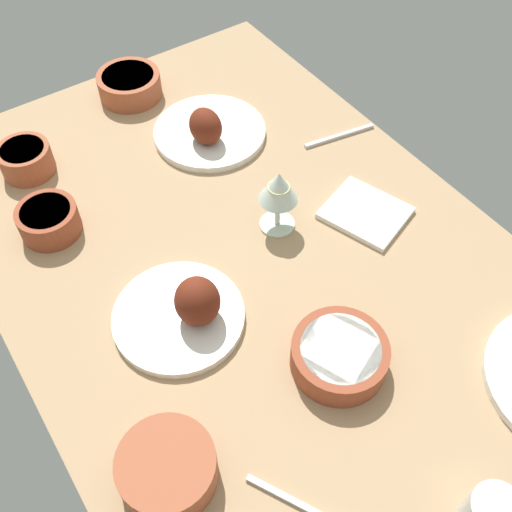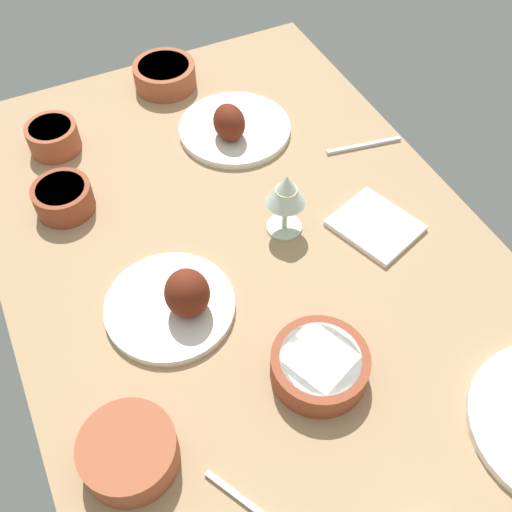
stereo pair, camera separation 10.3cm
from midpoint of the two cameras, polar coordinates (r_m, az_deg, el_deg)
dining_table at (r=114.24cm, az=-2.59°, el=-1.39°), size 140.00×90.00×4.00cm
plate_far_side at (r=104.29cm, az=-9.49°, el=-5.32°), size 23.07×23.07×10.90cm
plate_near_viewer at (r=136.23cm, az=-6.74°, el=11.65°), size 25.05×25.05×9.37cm
bowl_cream at (r=98.94cm, az=4.94°, el=-9.55°), size 15.94×15.94×5.29cm
bowl_soup at (r=137.57cm, az=-23.08°, el=8.38°), size 11.00×11.00×6.13cm
bowl_sauce at (r=123.66cm, az=-21.40°, el=3.10°), size 11.65×11.65×5.79cm
bowl_potatoes at (r=151.10cm, az=-13.93°, el=15.46°), size 14.80×14.80×5.68cm
bowl_onions at (r=92.62cm, az=-11.81°, el=-19.33°), size 14.47×14.47×6.06cm
wine_glass at (r=111.16cm, az=-0.51°, el=6.19°), size 7.60×7.60×14.00cm
folded_napkin at (r=120.95cm, az=7.96°, el=3.96°), size 18.83×17.60×1.20cm
fork_loose at (r=137.34cm, az=5.77°, el=11.17°), size 3.92×17.20×0.80cm
spoon_loose at (r=92.36cm, az=1.13°, el=-22.93°), size 16.47×9.48×0.80cm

